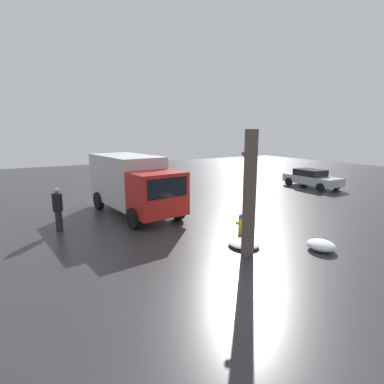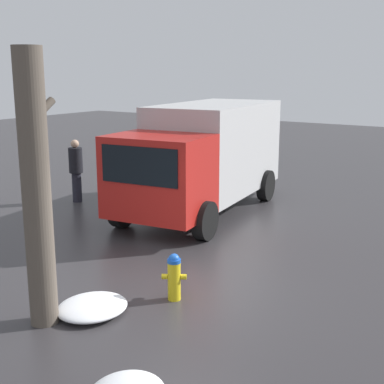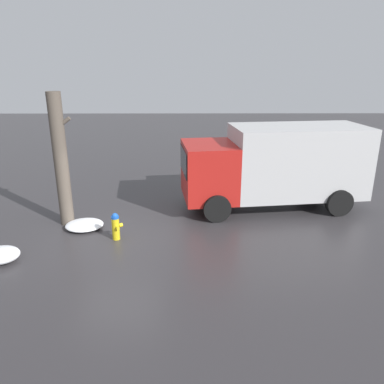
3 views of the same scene
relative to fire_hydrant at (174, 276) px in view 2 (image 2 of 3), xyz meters
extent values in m
plane|color=#333033|center=(0.00, 0.00, -0.42)|extent=(60.00, 60.00, 0.00)
cylinder|color=yellow|center=(0.00, 0.00, -0.09)|extent=(0.22, 0.22, 0.66)
cylinder|color=blue|center=(0.00, 0.00, 0.27)|extent=(0.23, 0.23, 0.06)
sphere|color=blue|center=(0.00, 0.00, 0.30)|extent=(0.19, 0.19, 0.19)
cylinder|color=yellow|center=(0.13, 0.08, -0.01)|extent=(0.14, 0.15, 0.11)
cylinder|color=yellow|center=(-0.09, 0.13, -0.01)|extent=(0.13, 0.13, 0.09)
cylinder|color=yellow|center=(0.08, -0.14, -0.01)|extent=(0.13, 0.13, 0.09)
cylinder|color=brown|center=(-1.78, 1.17, 1.64)|extent=(0.42, 0.42, 4.12)
cylinder|color=brown|center=(-1.59, 1.17, 2.79)|extent=(0.48, 0.12, 0.39)
cube|color=red|center=(2.80, 2.41, 0.97)|extent=(1.97, 2.45, 1.88)
cube|color=black|center=(1.94, 2.30, 1.35)|extent=(0.26, 1.89, 0.83)
cube|color=#BCBCBC|center=(5.91, 2.78, 1.24)|extent=(4.78, 2.79, 2.42)
cylinder|color=black|center=(3.02, 1.30, 0.03)|extent=(0.93, 0.39, 0.90)
cylinder|color=black|center=(2.75, 3.54, 0.03)|extent=(0.93, 0.39, 0.90)
cylinder|color=black|center=(7.17, 1.80, 0.03)|extent=(0.93, 0.39, 0.90)
cylinder|color=black|center=(6.90, 4.04, 0.03)|extent=(0.93, 0.39, 0.90)
cylinder|color=#23232D|center=(3.97, 6.31, 0.02)|extent=(0.27, 0.27, 0.87)
cylinder|color=black|center=(3.97, 6.31, 0.81)|extent=(0.40, 0.40, 0.72)
sphere|color=tan|center=(3.97, 6.31, 1.29)|extent=(0.23, 0.23, 0.23)
ellipsoid|color=white|center=(-1.14, 0.79, -0.32)|extent=(1.17, 1.07, 0.20)
camera|label=1|loc=(-9.01, 7.47, 3.61)|focal=28.00mm
camera|label=2|loc=(-6.81, -4.89, 3.38)|focal=50.00mm
camera|label=3|loc=(2.14, -9.94, 4.41)|focal=35.00mm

